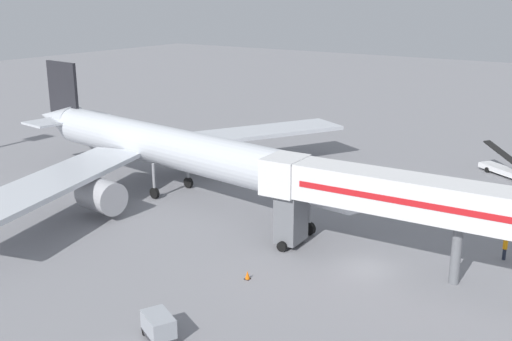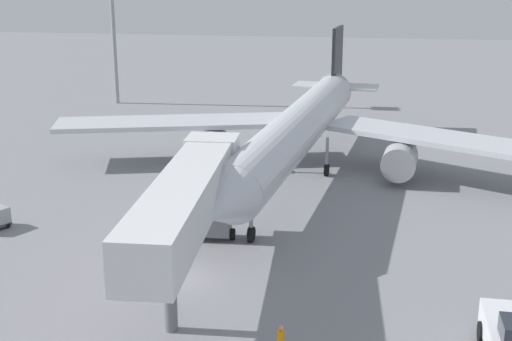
% 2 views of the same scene
% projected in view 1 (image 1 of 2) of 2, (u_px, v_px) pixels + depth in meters
% --- Properties ---
extents(ground_plane, '(300.00, 300.00, 0.00)m').
position_uv_depth(ground_plane, '(366.00, 268.00, 44.65)').
color(ground_plane, gray).
extents(airplane_at_gate, '(48.20, 49.19, 11.79)m').
position_uv_depth(airplane_at_gate, '(174.00, 150.00, 59.96)').
color(airplane_at_gate, silver).
rests_on(airplane_at_gate, ground).
extents(jet_bridge, '(4.27, 20.40, 7.19)m').
position_uv_depth(jet_bridge, '(377.00, 195.00, 43.82)').
color(jet_bridge, silver).
rests_on(jet_bridge, ground).
extents(belt_loader_truck, '(5.20, 6.83, 3.30)m').
position_uv_depth(belt_loader_truck, '(507.00, 170.00, 66.79)').
color(belt_loader_truck, white).
rests_on(belt_loader_truck, ground).
extents(baggage_cart_outer_left, '(2.26, 2.65, 1.53)m').
position_uv_depth(baggage_cart_outer_left, '(159.00, 326.00, 35.33)').
color(baggage_cart_outer_left, '#38383D').
rests_on(baggage_cart_outer_left, ground).
extents(ground_crew_worker_foreground, '(0.50, 0.50, 1.85)m').
position_uv_depth(ground_crew_worker_foreground, '(505.00, 248.00, 45.85)').
color(ground_crew_worker_foreground, '#1E2333').
rests_on(ground_crew_worker_foreground, ground).
extents(safety_cone_alpha, '(0.41, 0.41, 0.62)m').
position_uv_depth(safety_cone_alpha, '(247.00, 275.00, 42.90)').
color(safety_cone_alpha, black).
rests_on(safety_cone_alpha, ground).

